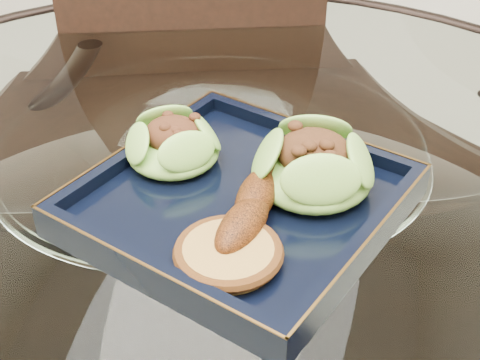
# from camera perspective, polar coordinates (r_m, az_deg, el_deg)

# --- Properties ---
(dining_table) EXTENTS (1.13, 1.13, 0.77)m
(dining_table) POSITION_cam_1_polar(r_m,az_deg,el_deg) (0.80, -2.00, -9.67)
(dining_table) COLOR white
(dining_table) RESTS_ON ground
(dining_chair) EXTENTS (0.55, 0.55, 0.98)m
(dining_chair) POSITION_cam_1_polar(r_m,az_deg,el_deg) (1.05, -3.38, -0.16)
(dining_chair) COLOR black
(dining_chair) RESTS_ON ground
(navy_plate) EXTENTS (0.34, 0.34, 0.02)m
(navy_plate) POSITION_cam_1_polar(r_m,az_deg,el_deg) (0.64, 0.00, -2.18)
(navy_plate) COLOR black
(navy_plate) RESTS_ON dining_table
(lettuce_wrap_left) EXTENTS (0.11, 0.11, 0.03)m
(lettuce_wrap_left) POSITION_cam_1_polar(r_m,az_deg,el_deg) (0.68, -5.74, 2.83)
(lettuce_wrap_left) COLOR #5BAC32
(lettuce_wrap_left) RESTS_ON navy_plate
(lettuce_wrap_right) EXTENTS (0.13, 0.13, 0.04)m
(lettuce_wrap_right) POSITION_cam_1_polar(r_m,az_deg,el_deg) (0.64, 6.22, 0.93)
(lettuce_wrap_right) COLOR olive
(lettuce_wrap_right) RESTS_ON navy_plate
(roasted_plantain) EXTENTS (0.04, 0.17, 0.03)m
(roasted_plantain) POSITION_cam_1_polar(r_m,az_deg,el_deg) (0.61, 1.47, -1.27)
(roasted_plantain) COLOR #652A0A
(roasted_plantain) RESTS_ON navy_plate
(crumb_patty) EXTENTS (0.10, 0.10, 0.02)m
(crumb_patty) POSITION_cam_1_polar(r_m,az_deg,el_deg) (0.56, -0.99, -6.36)
(crumb_patty) COLOR #B8863D
(crumb_patty) RESTS_ON navy_plate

